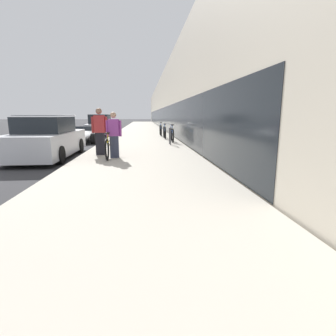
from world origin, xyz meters
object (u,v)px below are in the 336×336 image
bike_rack_hoop (170,134)px  parked_sedan_curbside (47,139)px  person_bystander (100,132)px  cruiser_bike_farthest (161,130)px  vintage_roadster_curbside (84,136)px  cruiser_bike_nearest (172,134)px  person_rider (114,135)px  parked_sedan_far (100,126)px  cruiser_bike_middle (165,132)px  tandem_bicycle (110,146)px

bike_rack_hoop → parked_sedan_curbside: 5.66m
person_bystander → cruiser_bike_farthest: person_bystander is taller
person_bystander → vintage_roadster_curbside: person_bystander is taller
cruiser_bike_nearest → parked_sedan_curbside: size_ratio=0.39×
person_rider → person_bystander: 0.94m
parked_sedan_far → parked_sedan_curbside: bearing=-90.5°
cruiser_bike_farthest → bike_rack_hoop: bearing=-89.1°
person_bystander → parked_sedan_far: (-1.87, 11.96, -0.26)m
person_rider → parked_sedan_curbside: (-2.56, 1.05, -0.22)m
cruiser_bike_middle → vintage_roadster_curbside: (-4.85, -0.47, -0.15)m
person_rider → bike_rack_hoop: bearing=59.6°
vintage_roadster_curbside → bike_rack_hoop: bearing=-31.8°
bike_rack_hoop → person_rider: bearing=-120.4°
person_rider → person_bystander: size_ratio=0.91×
cruiser_bike_middle → tandem_bicycle: bearing=-109.4°
bike_rack_hoop → parked_sedan_curbside: parked_sedan_curbside is taller
person_bystander → bike_rack_hoop: bearing=47.9°
tandem_bicycle → parked_sedan_curbside: bearing=162.9°
person_rider → person_bystander: person_bystander is taller
cruiser_bike_farthest → parked_sedan_far: 5.59m
cruiser_bike_nearest → parked_sedan_curbside: bearing=-140.6°
person_rider → vintage_roadster_curbside: person_rider is taller
tandem_bicycle → cruiser_bike_farthest: 9.63m
person_rider → bike_rack_hoop: 4.57m
person_rider → person_bystander: bearing=128.8°
bike_rack_hoop → cruiser_bike_middle: cruiser_bike_middle is taller
person_bystander → parked_sedan_curbside: person_bystander is taller
bike_rack_hoop → vintage_roadster_curbside: bearing=148.2°
person_bystander → parked_sedan_far: person_bystander is taller
person_rider → parked_sedan_curbside: size_ratio=0.34×
person_bystander → cruiser_bike_middle: bearing=66.5°
person_bystander → parked_sedan_curbside: (-1.98, 0.32, -0.29)m
person_bystander → cruiser_bike_farthest: bearing=72.6°
person_bystander → cruiser_bike_farthest: 9.35m
parked_sedan_curbside → cruiser_bike_nearest: bearing=39.4°
person_bystander → bike_rack_hoop: person_bystander is taller
parked_sedan_far → cruiser_bike_nearest: bearing=-56.2°
person_rider → parked_sedan_far: size_ratio=0.36×
person_rider → cruiser_bike_farthest: (2.22, 9.64, -0.37)m
person_rider → parked_sedan_far: person_rider is taller
person_rider → cruiser_bike_nearest: person_rider is taller
cruiser_bike_nearest → person_rider: bearing=-115.8°
person_rider → cruiser_bike_nearest: size_ratio=0.86×
parked_sedan_curbside → person_bystander: bearing=-9.2°
tandem_bicycle → bike_rack_hoop: tandem_bicycle is taller
tandem_bicycle → person_bystander: (-0.41, 0.41, 0.47)m
bike_rack_hoop → vintage_roadster_curbside: (-4.84, 3.00, -0.26)m
person_bystander → vintage_roadster_curbside: (-1.95, 6.20, -0.60)m
person_rider → cruiser_bike_farthest: size_ratio=0.86×
tandem_bicycle → vintage_roadster_curbside: 7.03m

